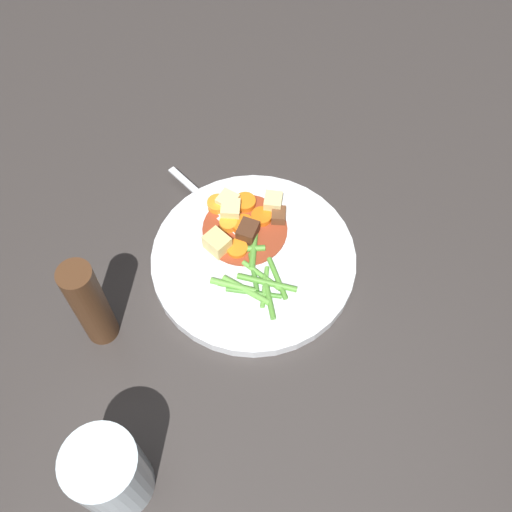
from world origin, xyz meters
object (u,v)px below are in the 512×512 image
at_px(carrot_slice_2, 245,225).
at_px(potato_chunk_2, 230,202).
at_px(dinner_plate, 256,259).
at_px(pepper_mill, 93,304).
at_px(carrot_slice_0, 240,249).
at_px(potato_chunk_1, 220,243).
at_px(meat_chunk_0, 281,216).
at_px(carrot_slice_4, 231,224).
at_px(water_glass, 113,473).
at_px(carrot_slice_5, 248,203).
at_px(potato_chunk_3, 233,211).
at_px(potato_chunk_0, 275,203).
at_px(carrot_slice_1, 220,205).
at_px(carrot_slice_3, 264,217).
at_px(meat_chunk_1, 250,232).
at_px(fork, 215,206).

bearing_deg(carrot_slice_2, potato_chunk_2, 29.97).
xyz_separation_m(dinner_plate, pepper_mill, (-0.10, 0.20, 0.07)).
distance_m(carrot_slice_0, potato_chunk_1, 0.03).
bearing_deg(meat_chunk_0, carrot_slice_2, 105.00).
bearing_deg(carrot_slice_4, carrot_slice_2, -93.41).
distance_m(carrot_slice_0, water_glass, 0.33).
height_order(carrot_slice_0, pepper_mill, pepper_mill).
xyz_separation_m(carrot_slice_5, water_glass, (-0.38, 0.14, 0.03)).
height_order(carrot_slice_5, potato_chunk_3, potato_chunk_3).
distance_m(potato_chunk_0, water_glass, 0.41).
bearing_deg(potato_chunk_2, carrot_slice_1, 100.43).
bearing_deg(pepper_mill, potato_chunk_1, -52.23).
distance_m(carrot_slice_4, potato_chunk_3, 0.02).
bearing_deg(carrot_slice_4, carrot_slice_3, -75.11).
bearing_deg(potato_chunk_2, potato_chunk_3, -165.72).
xyz_separation_m(carrot_slice_3, meat_chunk_1, (-0.03, 0.02, 0.01)).
relative_size(carrot_slice_2, carrot_slice_3, 1.04).
height_order(dinner_plate, water_glass, water_glass).
xyz_separation_m(carrot_slice_2, potato_chunk_3, (0.02, 0.02, 0.01)).
height_order(carrot_slice_5, fork, carrot_slice_5).
xyz_separation_m(meat_chunk_0, meat_chunk_1, (-0.03, 0.04, 0.00)).
distance_m(potato_chunk_0, meat_chunk_1, 0.06).
bearing_deg(meat_chunk_1, carrot_slice_2, 24.41).
bearing_deg(pepper_mill, potato_chunk_2, -40.82).
xyz_separation_m(fork, pepper_mill, (-0.18, 0.14, 0.06)).
height_order(carrot_slice_2, potato_chunk_0, potato_chunk_0).
bearing_deg(carrot_slice_4, meat_chunk_0, -80.20).
relative_size(carrot_slice_5, meat_chunk_1, 1.01).
bearing_deg(carrot_slice_1, carrot_slice_5, -85.53).
height_order(dinner_plate, fork, fork).
distance_m(dinner_plate, potato_chunk_1, 0.06).
xyz_separation_m(carrot_slice_1, potato_chunk_3, (-0.02, -0.02, 0.01)).
xyz_separation_m(potato_chunk_2, pepper_mill, (-0.19, 0.16, 0.05)).
relative_size(potato_chunk_0, potato_chunk_2, 1.00).
bearing_deg(dinner_plate, carrot_slice_0, 68.62).
height_order(carrot_slice_4, meat_chunk_1, meat_chunk_1).
bearing_deg(carrot_slice_0, carrot_slice_2, -11.95).
height_order(carrot_slice_2, pepper_mill, pepper_mill).
distance_m(carrot_slice_5, potato_chunk_1, 0.08).
bearing_deg(carrot_slice_0, potato_chunk_0, -35.76).
relative_size(carrot_slice_3, pepper_mill, 0.19).
distance_m(dinner_plate, carrot_slice_4, 0.06).
relative_size(potato_chunk_2, meat_chunk_0, 1.12).
distance_m(carrot_slice_1, potato_chunk_2, 0.02).
height_order(dinner_plate, potato_chunk_3, potato_chunk_3).
relative_size(carrot_slice_2, carrot_slice_5, 1.00).
distance_m(carrot_slice_0, potato_chunk_0, 0.09).
relative_size(potato_chunk_3, fork, 0.20).
height_order(dinner_plate, carrot_slice_3, carrot_slice_3).
bearing_deg(carrot_slice_0, carrot_slice_4, 17.62).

